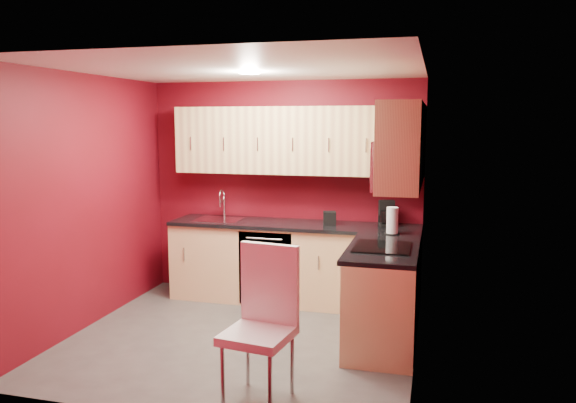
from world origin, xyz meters
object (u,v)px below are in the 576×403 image
at_px(napkin_holder, 330,218).
at_px(paper_towel, 392,221).
at_px(dining_chair, 258,326).
at_px(microwave, 398,165).
at_px(sink, 219,216).
at_px(coffee_maker, 387,214).

relative_size(napkin_holder, paper_towel, 0.53).
bearing_deg(dining_chair, microwave, 64.20).
distance_m(sink, napkin_holder, 1.31).
bearing_deg(coffee_maker, sink, 166.56).
relative_size(coffee_maker, dining_chair, 0.24).
relative_size(microwave, napkin_holder, 5.22).
bearing_deg(napkin_holder, dining_chair, -92.14).
bearing_deg(paper_towel, dining_chair, -112.12).
distance_m(sink, paper_towel, 2.05).
height_order(microwave, sink, microwave).
distance_m(microwave, sink, 2.43).
height_order(sink, napkin_holder, sink).
height_order(napkin_holder, dining_chair, dining_chair).
bearing_deg(paper_towel, microwave, -82.90).
relative_size(coffee_maker, paper_towel, 1.01).
relative_size(sink, coffee_maker, 1.88).
bearing_deg(paper_towel, sink, 170.05).
relative_size(microwave, sink, 1.46).
bearing_deg(coffee_maker, dining_chair, -121.95).
distance_m(coffee_maker, paper_towel, 0.42).
distance_m(microwave, coffee_maker, 1.24).
bearing_deg(napkin_holder, coffee_maker, 6.17).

